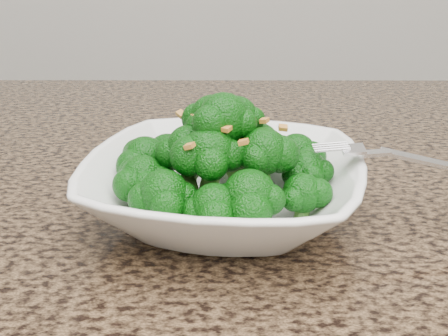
# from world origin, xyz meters

# --- Properties ---
(granite_counter) EXTENTS (1.64, 1.04, 0.03)m
(granite_counter) POSITION_xyz_m (0.00, 0.30, 0.89)
(granite_counter) COLOR brown
(granite_counter) RESTS_ON cabinet
(bowl) EXTENTS (0.29, 0.29, 0.06)m
(bowl) POSITION_xyz_m (0.01, 0.24, 0.93)
(bowl) COLOR white
(bowl) RESTS_ON granite_counter
(broccoli_pile) EXTENTS (0.22, 0.22, 0.08)m
(broccoli_pile) POSITION_xyz_m (0.01, 0.24, 1.00)
(broccoli_pile) COLOR #094E08
(broccoli_pile) RESTS_ON bowl
(garlic_topping) EXTENTS (0.13, 0.13, 0.01)m
(garlic_topping) POSITION_xyz_m (0.01, 0.24, 1.04)
(garlic_topping) COLOR orange
(garlic_topping) RESTS_ON broccoli_pile
(fork) EXTENTS (0.20, 0.04, 0.01)m
(fork) POSITION_xyz_m (0.15, 0.23, 0.97)
(fork) COLOR silver
(fork) RESTS_ON bowl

